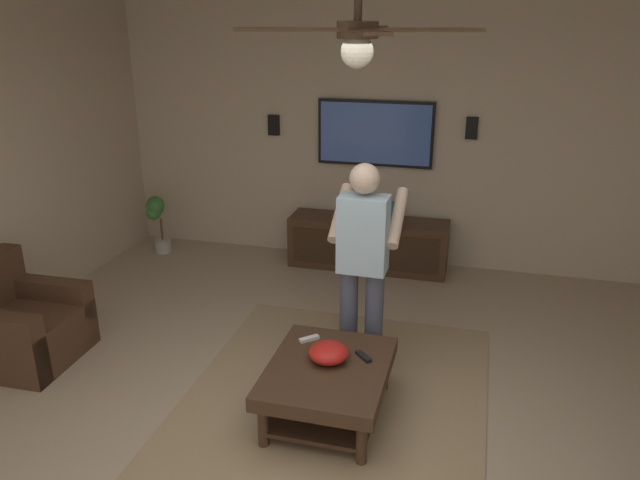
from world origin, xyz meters
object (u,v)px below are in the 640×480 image
tv (375,133)px  potted_plant_short (157,218)px  remote_white (309,339)px  wall_speaker_left (472,128)px  armchair (19,327)px  bowl (329,353)px  media_console (368,244)px  ceiling_fan (359,36)px  vase_round (390,211)px  wall_speaker_right (274,125)px  coffee_table (328,379)px  remote_black (363,356)px  person_standing (363,256)px

tv → potted_plant_short: 2.64m
potted_plant_short → remote_white: (-2.18, -2.43, -0.02)m
tv → wall_speaker_left: size_ratio=5.60×
armchair → bowl: 2.57m
media_console → bowl: bearing=5.0°
media_console → ceiling_fan: (-3.14, -0.50, 2.26)m
bowl → vase_round: size_ratio=1.25×
tv → wall_speaker_right: bearing=-90.7°
armchair → tv: bearing=49.0°
media_console → coffee_table: bearing=5.1°
remote_black → wall_speaker_right: 3.38m
person_standing → wall_speaker_right: size_ratio=7.45×
coffee_table → remote_black: remote_black is taller
person_standing → ceiling_fan: bearing=-170.5°
ceiling_fan → person_standing: bearing=8.4°
person_standing → bowl: (-0.64, 0.10, -0.47)m
bowl → wall_speaker_right: size_ratio=1.25×
bowl → ceiling_fan: size_ratio=0.23×
armchair → media_console: armchair is taller
bowl → ceiling_fan: bearing=-152.1°
remote_white → vase_round: vase_round is taller
tv → armchair: bearing=-39.5°
armchair → tv: size_ratio=0.67×
tv → remote_black: (-2.78, -0.45, -1.02)m
person_standing → wall_speaker_right: (2.24, 1.46, 0.53)m
media_console → remote_black: media_console is taller
potted_plant_short → bowl: size_ratio=2.51×
wall_speaker_left → wall_speaker_right: (0.00, 2.12, -0.06)m
tv → remote_black: size_ratio=8.22×
remote_white → armchair: bearing=141.1°
coffee_table → potted_plant_short: size_ratio=1.45×
wall_speaker_right → media_console: bearing=-102.6°
media_console → tv: size_ratio=1.38×
armchair → ceiling_fan: ceiling_fan is taller
tv → person_standing: 2.31m
coffee_table → vase_round: vase_round is taller
media_console → bowl: 2.65m
coffee_table → remote_black: 0.29m
remote_white → vase_round: bearing=41.7°
wall_speaker_right → ceiling_fan: (-3.39, -1.63, 1.06)m
person_standing → vase_round: bearing=4.2°
vase_round → wall_speaker_left: 1.19m
coffee_table → remote_white: size_ratio=6.67×
wall_speaker_right → remote_white: bearing=-156.4°
remote_black → potted_plant_short: bearing=-173.2°
media_console → armchair: bearing=-42.0°
potted_plant_short → media_console: bearing=-84.9°
wall_speaker_left → ceiling_fan: bearing=171.8°
tv → remote_black: bearing=9.2°
bowl → vase_round: bearing=0.2°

